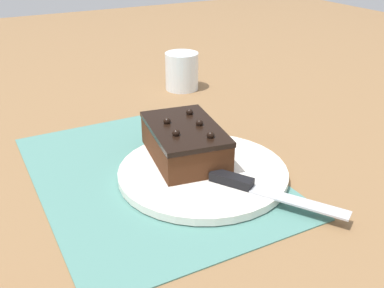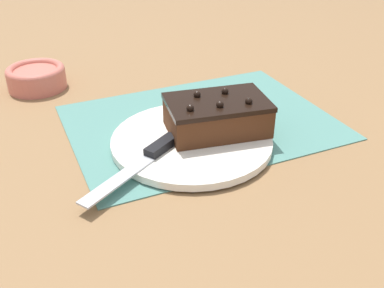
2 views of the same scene
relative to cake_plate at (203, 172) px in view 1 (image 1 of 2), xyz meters
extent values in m
plane|color=olive|center=(-0.05, -0.07, -0.01)|extent=(3.00, 3.00, 0.00)
cube|color=slate|center=(-0.05, -0.07, -0.01)|extent=(0.46, 0.34, 0.00)
cylinder|color=white|center=(0.00, 0.00, 0.00)|extent=(0.26, 0.26, 0.01)
cube|color=#472614|center=(-0.04, -0.01, 0.03)|extent=(0.17, 0.13, 0.05)
cube|color=black|center=(-0.04, -0.01, 0.06)|extent=(0.18, 0.13, 0.01)
sphere|color=black|center=(-0.09, 0.02, 0.06)|extent=(0.01, 0.01, 0.01)
sphere|color=black|center=(-0.07, -0.03, 0.06)|extent=(0.01, 0.01, 0.01)
sphere|color=black|center=(-0.04, 0.02, 0.06)|extent=(0.01, 0.01, 0.01)
sphere|color=black|center=(-0.02, -0.03, 0.06)|extent=(0.01, 0.01, 0.01)
sphere|color=black|center=(0.01, 0.01, 0.06)|extent=(0.01, 0.01, 0.01)
cube|color=black|center=(0.06, 0.02, 0.01)|extent=(0.07, 0.05, 0.01)
cube|color=#B7BABF|center=(0.14, 0.07, 0.01)|extent=(0.13, 0.09, 0.00)
cylinder|color=white|center=(-0.39, 0.16, 0.03)|extent=(0.08, 0.08, 0.09)
camera|label=1|loc=(0.53, -0.30, 0.35)|focal=42.00mm
camera|label=2|loc=(0.26, 0.58, 0.37)|focal=42.00mm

